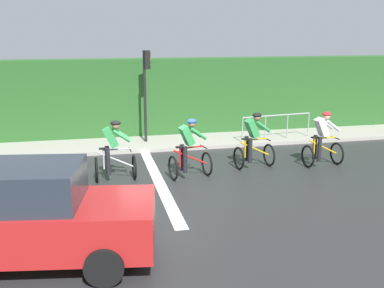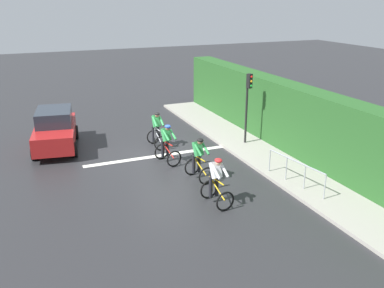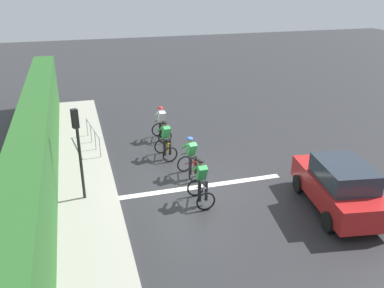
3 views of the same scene
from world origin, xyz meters
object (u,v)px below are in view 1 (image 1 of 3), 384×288
cyclist_fourth (113,152)px  car_red (30,215)px  cyclist_lead (322,140)px  cyclist_second (253,142)px  cyclist_mid (189,150)px  traffic_light_near_crossing (146,83)px  pedestrian_railing_kerbside (277,122)px

cyclist_fourth → car_red: size_ratio=0.38×
cyclist_lead → car_red: bearing=-61.1°
cyclist_second → cyclist_mid: size_ratio=1.00×
cyclist_fourth → traffic_light_near_crossing: bearing=160.2°
cyclist_second → pedestrian_railing_kerbside: bearing=145.9°
pedestrian_railing_kerbside → cyclist_lead: bearing=1.8°
pedestrian_railing_kerbside → cyclist_fourth: bearing=-62.1°
cyclist_second → cyclist_mid: same height
cyclist_mid → car_red: (4.06, -3.66, 0.08)m
cyclist_second → traffic_light_near_crossing: traffic_light_near_crossing is taller
cyclist_mid → cyclist_fourth: 2.05m
car_red → pedestrian_railing_kerbside: bearing=134.3°
cyclist_second → cyclist_fourth: bearing=-85.9°
car_red → cyclist_lead: bearing=118.9°
cyclist_lead → cyclist_mid: same height
cyclist_lead → traffic_light_near_crossing: size_ratio=0.50×
cyclist_mid → cyclist_lead: bearing=93.5°
cyclist_fourth → cyclist_lead: bearing=90.2°
cyclist_mid → car_red: car_red is taller
cyclist_mid → traffic_light_near_crossing: 4.40m
cyclist_fourth → car_red: car_red is taller
cyclist_lead → car_red: car_red is taller
cyclist_lead → cyclist_fourth: bearing=-89.8°
car_red → pedestrian_railing_kerbside: (-7.51, 7.71, -0.11)m
cyclist_mid → pedestrian_railing_kerbside: 5.32m
cyclist_second → cyclist_fourth: size_ratio=1.00×
cyclist_lead → cyclist_mid: size_ratio=1.00×
cyclist_mid → pedestrian_railing_kerbside: cyclist_mid is taller
cyclist_second → cyclist_mid: 2.13m
cyclist_second → car_red: bearing=-51.3°
cyclist_lead → cyclist_mid: 4.15m
cyclist_lead → cyclist_fourth: 6.18m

